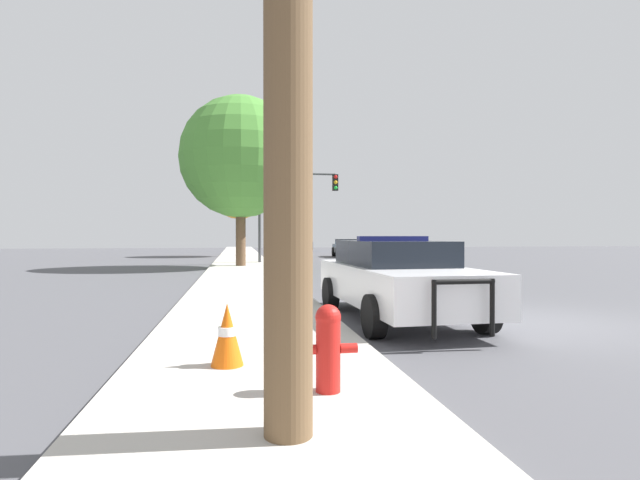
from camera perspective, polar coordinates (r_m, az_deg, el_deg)
The scene contains 10 objects.
ground_plane at distance 9.93m, azimuth 23.45°, elevation -8.64°, with size 110.00×110.00×0.00m, color #4F4F54.
sidewalk_left at distance 8.37m, azimuth -7.82°, elevation -9.87°, with size 3.00×110.00×0.13m.
police_car at distance 9.49m, azimuth 8.72°, elevation -4.25°, with size 2.24×5.12×1.56m.
fire_hydrant at distance 4.72m, azimuth 0.93°, elevation -11.93°, with size 0.55×0.24×0.81m.
traffic_light at distance 27.22m, azimuth -3.16°, elevation 4.98°, with size 4.37×0.35×4.96m.
car_background_distant at distance 50.13m, azimuth -2.26°, elevation -0.41°, with size 2.07×4.77×1.40m.
car_background_oncoming at distance 36.29m, azimuth 3.20°, elevation -0.83°, with size 2.31×4.16×1.30m.
tree_sidewalk_far at distance 37.34m, azimuth -9.25°, elevation 5.69°, with size 4.34×4.34×6.99m.
tree_sidewalk_mid at distance 24.31m, azimuth -9.06°, elevation 9.31°, with size 5.77×5.77×8.05m.
traffic_cone at distance 5.73m, azimuth -10.57°, elevation -10.53°, with size 0.36×0.36×0.70m.
Camera 1 is at (-5.33, -8.23, 1.58)m, focal length 28.00 mm.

